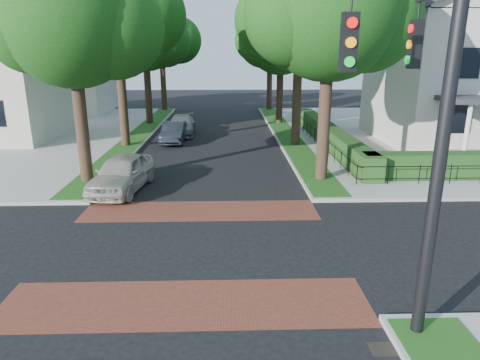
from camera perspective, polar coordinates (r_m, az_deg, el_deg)
The scene contains 22 objects.
ground at distance 13.74m, azimuth -6.07°, elevation -8.85°, with size 120.00×120.00×0.00m, color black.
sidewalk_ne at distance 36.85m, azimuth 28.47°, elevation 5.53°, with size 30.00×30.00×0.15m, color gray.
crosswalk_far at distance 16.67m, azimuth -5.28°, elevation -4.11°, with size 9.00×2.20×0.01m, color brown.
crosswalk_near at distance 10.94m, azimuth -7.31°, elevation -16.03°, with size 9.00×2.20×0.01m, color brown.
storm_drain at distance 9.96m, azimuth 18.84°, elevation -20.55°, with size 0.65×0.45×0.01m, color black.
grass_strip_ne at distance 32.28m, azimuth 6.06°, elevation 6.29°, with size 1.60×29.80×0.02m, color #194E16.
grass_strip_nw at distance 32.63m, azimuth -13.20°, elevation 6.06°, with size 1.60×29.80×0.02m, color #194E16.
tree_right_near at distance 20.20m, azimuth 12.10°, elevation 21.21°, with size 7.75×6.67×10.66m.
tree_right_mid at distance 28.07m, azimuth 8.13°, elevation 20.75°, with size 8.25×7.09×11.22m.
tree_right_far at distance 36.89m, azimuth 5.62°, elevation 18.11°, with size 7.25×6.23×9.74m.
tree_right_back at distance 45.85m, azimuth 4.16°, elevation 18.28°, with size 7.50×6.45×10.20m.
tree_left_near at distance 20.68m, azimuth -21.18°, elevation 19.39°, with size 7.50×6.45×10.20m.
tree_left_mid at distance 28.46m, azimuth -15.91°, elevation 20.97°, with size 8.00×6.88×11.48m.
tree_left_far at distance 37.17m, azimuth -12.37°, elevation 18.14°, with size 7.00×6.02×9.86m.
tree_left_back at distance 46.09m, azimuth -10.31°, elevation 18.25°, with size 7.75×6.66×10.44m.
hedge_main_road at distance 28.63m, azimuth 11.77°, elevation 5.92°, with size 1.00×18.00×1.20m, color #193D15.
fence_main_road at distance 28.48m, azimuth 10.18°, elevation 5.65°, with size 0.06×18.00×0.90m, color black, non-canonical shape.
house_left_far at distance 47.36m, azimuth -22.94°, elevation 14.32°, with size 10.00×9.00×10.14m.
traffic_signal at distance 8.90m, azimuth 23.94°, elevation 7.62°, with size 2.17×2.00×8.00m.
parked_car_front at distance 19.54m, azimuth -15.47°, elevation 0.91°, with size 1.89×4.69×1.60m, color #AEA89C.
parked_car_middle at distance 29.60m, azimuth -8.80°, elevation 6.29°, with size 1.45×4.15×1.37m, color black.
parked_car_rear at distance 32.43m, azimuth -7.82°, elevation 7.25°, with size 1.97×4.84×1.41m, color slate.
Camera 1 is at (1.06, -12.37, 5.88)m, focal length 32.00 mm.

